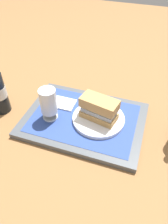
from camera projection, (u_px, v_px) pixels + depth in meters
The scene contains 7 objects.
ground_plane at pixel (84, 122), 0.82m from camera, with size 3.00×3.00×0.00m, color olive.
tray at pixel (84, 120), 0.81m from camera, with size 0.44×0.32×0.02m, color #4C5156.
placemat at pixel (84, 118), 0.81m from camera, with size 0.38×0.27×0.00m, color #2D4793.
plate at pixel (98, 119), 0.79m from camera, with size 0.19×0.19×0.01m, color white.
sandwich at pixel (98, 108), 0.76m from camera, with size 0.14×0.09×0.08m.
beer_glass at pixel (48, 103), 0.76m from camera, with size 0.06×0.06×0.12m.
napkin_folded at pixel (64, 103), 0.86m from camera, with size 0.09×0.07×0.01m, color white.
Camera 1 is at (-0.19, 0.55, 0.58)m, focal length 34.79 mm.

